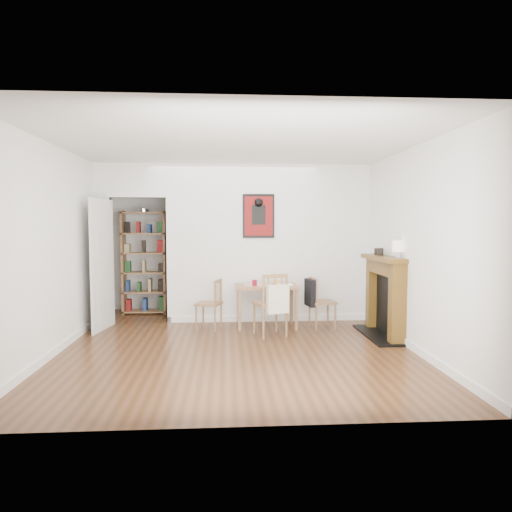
{
  "coord_description": "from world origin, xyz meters",
  "views": [
    {
      "loc": [
        -0.12,
        -6.14,
        1.62
      ],
      "look_at": [
        0.31,
        0.6,
        1.15
      ],
      "focal_mm": 32.0,
      "sensor_mm": 36.0,
      "label": 1
    }
  ],
  "objects": [
    {
      "name": "room_shell",
      "position": [
        0.1,
        1.34,
        1.3
      ],
      "size": [
        5.2,
        5.2,
        5.2
      ],
      "color": "white",
      "rests_on": "ground"
    },
    {
      "name": "ceramic_jar_b",
      "position": [
        2.12,
        0.55,
        1.21
      ],
      "size": [
        0.08,
        0.08,
        0.1
      ],
      "primitive_type": "cylinder",
      "color": "black",
      "rests_on": "fireplace"
    },
    {
      "name": "bookshelf",
      "position": [
        -1.61,
        2.19,
        0.92
      ],
      "size": [
        0.78,
        0.31,
        1.86
      ],
      "color": "#956C45",
      "rests_on": "ground"
    },
    {
      "name": "fireplace",
      "position": [
        2.16,
        0.25,
        0.62
      ],
      "size": [
        0.45,
        1.25,
        1.16
      ],
      "color": "brown",
      "rests_on": "ground"
    },
    {
      "name": "notebook",
      "position": [
        0.76,
        0.95,
        0.67
      ],
      "size": [
        0.3,
        0.23,
        0.01
      ],
      "primitive_type": "cube",
      "rotation": [
        0.0,
        0.0,
        0.07
      ],
      "color": "white",
      "rests_on": "dining_table"
    },
    {
      "name": "chair_front",
      "position": [
        0.51,
        0.36,
        0.47
      ],
      "size": [
        0.58,
        0.62,
        0.92
      ],
      "color": "#997147",
      "rests_on": "ground"
    },
    {
      "name": "ground",
      "position": [
        0.0,
        0.0,
        0.0
      ],
      "size": [
        5.2,
        5.2,
        0.0
      ],
      "primitive_type": "plane",
      "color": "#58311C",
      "rests_on": "ground"
    },
    {
      "name": "chair_right",
      "position": [
        1.34,
        0.8,
        0.41
      ],
      "size": [
        0.5,
        0.45,
        0.8
      ],
      "color": "#997147",
      "rests_on": "ground"
    },
    {
      "name": "chair_left",
      "position": [
        -0.4,
        0.85,
        0.39
      ],
      "size": [
        0.49,
        0.49,
        0.77
      ],
      "color": "#997147",
      "rests_on": "ground"
    },
    {
      "name": "mantel_lamp",
      "position": [
        2.18,
        -0.15,
        1.31
      ],
      "size": [
        0.15,
        0.15,
        0.24
      ],
      "color": "silver",
      "rests_on": "fireplace"
    },
    {
      "name": "ceramic_jar_a",
      "position": [
        2.13,
        0.4,
        1.21
      ],
      "size": [
        0.09,
        0.09,
        0.11
      ],
      "primitive_type": "cylinder",
      "color": "black",
      "rests_on": "fireplace"
    },
    {
      "name": "placemat",
      "position": [
        0.38,
        0.99,
        0.66
      ],
      "size": [
        0.45,
        0.34,
        0.0
      ],
      "primitive_type": "cube",
      "rotation": [
        0.0,
        0.0,
        -0.02
      ],
      "color": "beige",
      "rests_on": "dining_table"
    },
    {
      "name": "dining_table",
      "position": [
        0.5,
        0.93,
        0.58
      ],
      "size": [
        0.97,
        0.62,
        0.66
      ],
      "color": "#956C45",
      "rests_on": "ground"
    },
    {
      "name": "orange_fruit",
      "position": [
        0.66,
        1.01,
        0.7
      ],
      "size": [
        0.07,
        0.07,
        0.07
      ],
      "primitive_type": "sphere",
      "color": "orange",
      "rests_on": "dining_table"
    },
    {
      "name": "red_glass",
      "position": [
        0.3,
        0.86,
        0.71
      ],
      "size": [
        0.07,
        0.07,
        0.1
      ],
      "primitive_type": "cylinder",
      "color": "maroon",
      "rests_on": "dining_table"
    }
  ]
}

